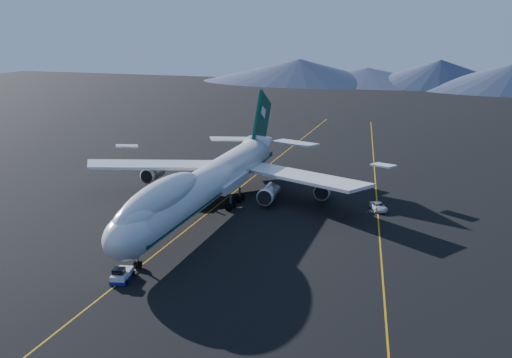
% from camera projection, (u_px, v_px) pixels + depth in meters
% --- Properties ---
extents(ground, '(500.00, 500.00, 0.00)m').
position_uv_depth(ground, '(209.00, 212.00, 106.70)').
color(ground, black).
rests_on(ground, ground).
extents(taxiway_line_main, '(0.25, 220.00, 0.01)m').
position_uv_depth(taxiway_line_main, '(209.00, 212.00, 106.70)').
color(taxiway_line_main, '#C3850B').
rests_on(taxiway_line_main, ground).
extents(taxiway_line_side, '(28.08, 198.09, 0.01)m').
position_uv_depth(taxiway_line_side, '(378.00, 212.00, 106.78)').
color(taxiway_line_side, '#C3850B').
rests_on(taxiway_line_side, ground).
extents(boeing_747, '(59.62, 72.43, 19.37)m').
position_uv_depth(boeing_747, '(209.00, 182.00, 105.18)').
color(boeing_747, silver).
rests_on(boeing_747, ground).
extents(pushback_tug, '(3.14, 4.65, 1.87)m').
position_uv_depth(pushback_tug, '(122.00, 276.00, 78.57)').
color(pushback_tug, silver).
rests_on(pushback_tug, ground).
extents(service_van, '(4.23, 5.64, 1.42)m').
position_uv_depth(service_van, '(379.00, 206.00, 107.54)').
color(service_van, silver).
rests_on(service_van, ground).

